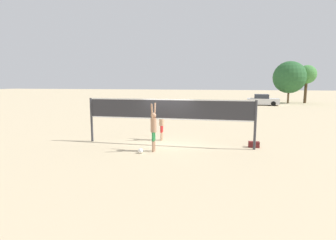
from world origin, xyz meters
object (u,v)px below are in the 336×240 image
(volleyball_net, at_px, (168,113))
(player_spiker, at_px, (154,126))
(tree_right_cluster, at_px, (289,77))
(parked_car_near, at_px, (263,100))
(gear_bag, at_px, (254,144))
(volleyball, at_px, (141,151))
(tree_left_cluster, at_px, (307,75))
(player_blocker, at_px, (162,121))

(volleyball_net, xyz_separation_m, player_spiker, (-0.40, -1.37, -0.49))
(tree_right_cluster, bearing_deg, parked_car_near, -132.85)
(player_spiker, height_order, gear_bag, player_spiker)
(volleyball, bearing_deg, gear_bag, 23.34)
(volleyball_net, bearing_deg, parked_car_near, 72.66)
(volleyball, relative_size, gear_bag, 0.44)
(tree_left_cluster, height_order, tree_right_cluster, tree_right_cluster)
(player_blocker, xyz_separation_m, parked_car_near, (8.78, 25.16, -0.39))
(player_blocker, distance_m, parked_car_near, 26.65)
(volleyball, height_order, gear_bag, gear_bag)
(parked_car_near, distance_m, tree_right_cluster, 7.32)
(gear_bag, distance_m, tree_left_cluster, 33.18)
(gear_bag, bearing_deg, volleyball, -156.66)
(volleyball_net, relative_size, player_blocker, 4.23)
(player_spiker, xyz_separation_m, tree_left_cluster, (15.61, 32.88, 3.15))
(parked_car_near, xyz_separation_m, tree_left_cluster, (7.02, 5.30, 3.68))
(player_spiker, distance_m, volleyball, 1.30)
(volleyball_net, xyz_separation_m, tree_right_cluster, (12.62, 31.00, 2.29))
(volleyball, distance_m, parked_car_near, 29.48)
(volleyball_net, relative_size, gear_bag, 16.43)
(volleyball_net, bearing_deg, volleyball, -116.44)
(player_blocker, distance_m, tree_right_cluster, 32.86)
(player_blocker, xyz_separation_m, gear_bag, (4.94, -0.62, -0.94))
(volleyball_net, height_order, tree_left_cluster, tree_left_cluster)
(parked_car_near, bearing_deg, volleyball, -103.32)
(tree_right_cluster, bearing_deg, tree_left_cluster, 11.32)
(gear_bag, bearing_deg, player_spiker, -159.12)
(volleyball, height_order, tree_right_cluster, tree_right_cluster)
(player_blocker, relative_size, gear_bag, 3.88)
(player_blocker, height_order, tree_left_cluster, tree_left_cluster)
(volleyball_net, bearing_deg, player_spiker, -106.37)
(gear_bag, distance_m, parked_car_near, 26.06)
(volleyball_net, distance_m, parked_car_near, 27.48)
(player_spiker, bearing_deg, volleyball_net, -16.37)
(player_blocker, bearing_deg, tree_right_cluster, 156.18)
(gear_bag, relative_size, tree_right_cluster, 0.08)
(volleyball_net, height_order, volleyball, volleyball_net)
(volleyball_net, xyz_separation_m, parked_car_near, (8.19, 26.21, -1.02))
(player_spiker, distance_m, gear_bag, 5.19)
(tree_right_cluster, bearing_deg, volleyball, -112.40)
(volleyball, xyz_separation_m, tree_left_cluster, (16.11, 33.34, 4.25))
(player_spiker, bearing_deg, tree_left_cluster, -25.39)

